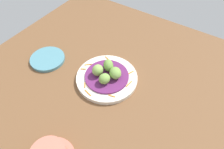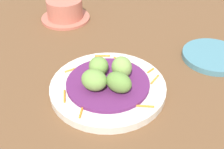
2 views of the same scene
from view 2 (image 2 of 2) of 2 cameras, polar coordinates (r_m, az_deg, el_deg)
The scene contains 10 objects.
table_surface at distance 65.97cm, azimuth -1.23°, elevation -2.70°, with size 110.00×110.00×2.00cm, color brown.
main_plate at distance 63.24cm, azimuth -0.70°, elevation -2.55°, with size 24.90×24.90×1.77cm, color silver.
cabbage_bed at distance 62.44cm, azimuth -0.71°, elevation -1.68°, with size 17.80×17.80×0.72cm, color #60235B.
carrot_garnish at distance 63.09cm, azimuth -0.38°, elevation -1.38°, with size 21.59×20.74×0.40cm.
guac_scoop_left at distance 63.30cm, azimuth -2.62°, elevation 1.63°, with size 4.25×4.65×4.05cm, color #759E47.
guac_scoop_center at distance 59.29cm, azimuth -3.50°, elevation -1.07°, with size 4.64×5.43×4.37cm, color #759E47.
guac_scoop_right at distance 58.65cm, azimuth 1.33°, elevation -1.52°, with size 5.53×4.03×4.33cm, color olive.
guac_scoop_back at distance 62.53cm, azimuth 1.90°, elevation 1.44°, with size 4.32×4.75×4.59cm, color #84A851.
side_plate_small at distance 77.45cm, azimuth 19.01°, elevation 3.40°, with size 15.16×15.16×1.42cm, color teal.
terracotta_bowl at distance 91.99cm, azimuth -9.13°, elevation 12.20°, with size 14.78×14.78×6.44cm.
Camera 2 is at (11.71, 49.00, 43.59)cm, focal length 47.03 mm.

